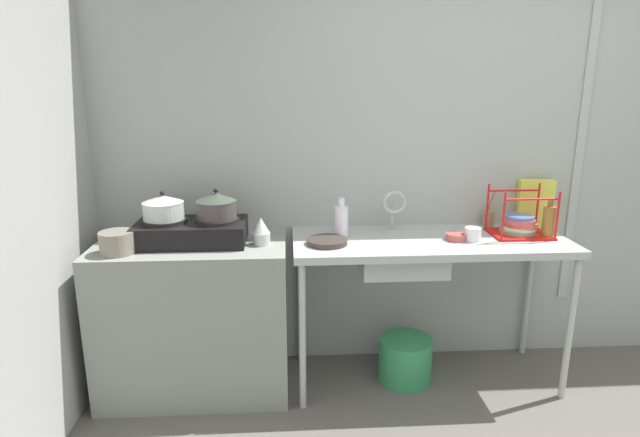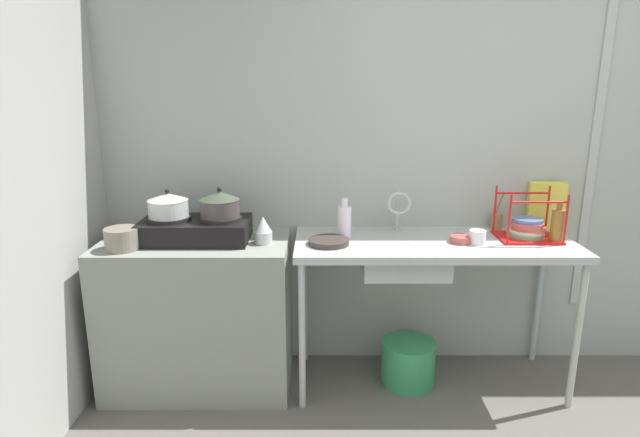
{
  "view_description": "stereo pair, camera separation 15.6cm",
  "coord_description": "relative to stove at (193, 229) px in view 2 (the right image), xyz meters",
  "views": [
    {
      "loc": [
        -1.27,
        -1.36,
        1.68
      ],
      "look_at": [
        -1.1,
        1.34,
        0.97
      ],
      "focal_mm": 29.45,
      "sensor_mm": 36.0,
      "label": 1
    },
    {
      "loc": [
        -1.11,
        -1.37,
        1.68
      ],
      "look_at": [
        -1.1,
        1.34,
        0.97
      ],
      "focal_mm": 29.45,
      "sensor_mm": 36.0,
      "label": 2
    }
  ],
  "objects": [
    {
      "name": "small_bowl_on_drainboard",
      "position": [
        1.42,
        -0.04,
        -0.05
      ],
      "size": [
        0.12,
        0.12,
        0.04
      ],
      "primitive_type": "cylinder",
      "color": "#B2504A",
      "rests_on": "counter_sink"
    },
    {
      "name": "bottle_by_rack",
      "position": [
        1.93,
        -0.04,
        0.03
      ],
      "size": [
        0.07,
        0.07,
        0.22
      ],
      "color": "olive",
      "rests_on": "counter_sink"
    },
    {
      "name": "pot_on_right_burner",
      "position": [
        0.14,
        -0.0,
        0.14
      ],
      "size": [
        0.21,
        0.21,
        0.16
      ],
      "color": "#463D3E",
      "rests_on": "stove"
    },
    {
      "name": "stove",
      "position": [
        0.0,
        0.0,
        0.0
      ],
      "size": [
        0.57,
        0.32,
        0.13
      ],
      "color": "black",
      "rests_on": "counter_concrete"
    },
    {
      "name": "pot_on_left_burner",
      "position": [
        -0.14,
        -0.0,
        0.13
      ],
      "size": [
        0.21,
        0.21,
        0.15
      ],
      "color": "silver",
      "rests_on": "stove"
    },
    {
      "name": "cup_by_rack",
      "position": [
        1.5,
        -0.06,
        -0.03
      ],
      "size": [
        0.09,
        0.09,
        0.07
      ],
      "primitive_type": "cylinder",
      "color": "white",
      "rests_on": "counter_sink"
    },
    {
      "name": "counter_concrete",
      "position": [
        -0.01,
        -0.0,
        -0.49
      ],
      "size": [
        1.01,
        0.57,
        0.85
      ],
      "primitive_type": "cube",
      "color": "gray",
      "rests_on": "ground"
    },
    {
      "name": "sink_basin",
      "position": [
        1.12,
        -0.03,
        -0.14
      ],
      "size": [
        0.45,
        0.38,
        0.16
      ],
      "primitive_type": "cube",
      "color": "#AAB0AE",
      "rests_on": "counter_sink"
    },
    {
      "name": "percolator",
      "position": [
        0.37,
        -0.05,
        0.01
      ],
      "size": [
        0.1,
        0.1,
        0.15
      ],
      "color": "silver",
      "rests_on": "counter_concrete"
    },
    {
      "name": "pot_beside_stove",
      "position": [
        -0.34,
        -0.16,
        -0.01
      ],
      "size": [
        0.17,
        0.17,
        0.11
      ],
      "color": "gray",
      "rests_on": "counter_concrete"
    },
    {
      "name": "counter_sink",
      "position": [
        1.29,
        -0.0,
        -0.13
      ],
      "size": [
        1.5,
        0.57,
        0.85
      ],
      "color": "#AAB0AE",
      "rests_on": "ground"
    },
    {
      "name": "bottle_by_sink",
      "position": [
        0.8,
        0.07,
        0.03
      ],
      "size": [
        0.08,
        0.08,
        0.22
      ],
      "color": "white",
      "rests_on": "counter_sink"
    },
    {
      "name": "dish_rack",
      "position": [
        1.8,
        0.04,
        -0.01
      ],
      "size": [
        0.32,
        0.25,
        0.27
      ],
      "color": "red",
      "rests_on": "counter_sink"
    },
    {
      "name": "cereal_box",
      "position": [
        1.97,
        0.23,
        0.07
      ],
      "size": [
        0.21,
        0.1,
        0.27
      ],
      "primitive_type": "cube",
      "rotation": [
        0.0,
        0.0,
        -0.15
      ],
      "color": "#DBD947",
      "rests_on": "counter_sink"
    },
    {
      "name": "wall_back",
      "position": [
        1.78,
        0.34,
        0.29
      ],
      "size": [
        5.53,
        0.1,
        2.41
      ],
      "primitive_type": "cube",
      "color": "#A2A8A1",
      "rests_on": "ground"
    },
    {
      "name": "frying_pan",
      "position": [
        0.72,
        -0.07,
        -0.05
      ],
      "size": [
        0.21,
        0.21,
        0.03
      ],
      "primitive_type": "cylinder",
      "color": "#392F2B",
      "rests_on": "counter_sink"
    },
    {
      "name": "faucet",
      "position": [
        1.11,
        0.14,
        0.1
      ],
      "size": [
        0.13,
        0.08,
        0.24
      ],
      "color": "#AAB0AE",
      "rests_on": "counter_sink"
    },
    {
      "name": "bucket_on_floor",
      "position": [
        1.17,
        -0.01,
        -0.79
      ],
      "size": [
        0.31,
        0.31,
        0.25
      ],
      "primitive_type": "cylinder",
      "color": "#328E55",
      "rests_on": "ground"
    },
    {
      "name": "wall_metal_strip",
      "position": [
        2.23,
        0.28,
        0.41
      ],
      "size": [
        0.05,
        0.01,
        1.93
      ],
      "primitive_type": "cube",
      "color": "#AAB0AE"
    },
    {
      "name": "utensil_jar",
      "position": [
        1.7,
        0.23,
        -0.01
      ],
      "size": [
        0.07,
        0.07,
        0.21
      ],
      "color": "#96764E",
      "rests_on": "counter_sink"
    }
  ]
}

